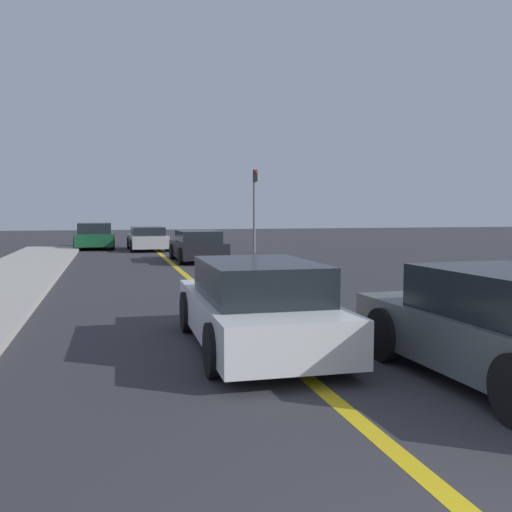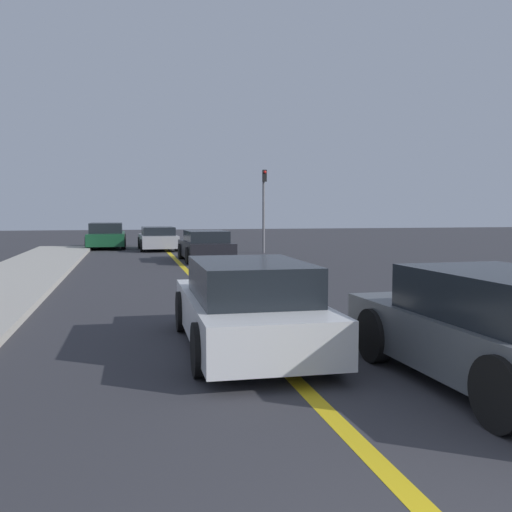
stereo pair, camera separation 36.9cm
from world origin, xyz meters
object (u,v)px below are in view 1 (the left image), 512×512
at_px(car_parked_left_lot, 148,239).
at_px(car_oncoming_far, 95,236).
at_px(car_near_right_lane, 506,328).
at_px(traffic_light, 255,202).
at_px(car_ahead_center, 256,306).
at_px(car_far_distant, 198,246).

xyz_separation_m(car_parked_left_lot, car_oncoming_far, (-2.63, 2.18, 0.08)).
relative_size(car_near_right_lane, traffic_light, 1.05).
relative_size(car_ahead_center, car_oncoming_far, 0.92).
xyz_separation_m(car_parked_left_lot, traffic_light, (4.79, -3.28, 1.83)).
xyz_separation_m(car_ahead_center, traffic_light, (4.62, 18.25, 1.79)).
distance_m(car_far_distant, car_oncoming_far, 10.08).
bearing_deg(car_oncoming_far, car_parked_left_lot, -39.48).
xyz_separation_m(car_far_distant, car_parked_left_lot, (-1.51, 7.01, -0.01)).
distance_m(car_near_right_lane, car_ahead_center, 3.35).
height_order(car_near_right_lane, car_parked_left_lot, car_near_right_lane).
height_order(car_near_right_lane, car_far_distant, car_near_right_lane).
bearing_deg(car_ahead_center, traffic_light, 76.51).
relative_size(car_ahead_center, traffic_light, 1.11).
bearing_deg(car_parked_left_lot, traffic_light, -35.87).
relative_size(car_near_right_lane, car_ahead_center, 0.94).
height_order(car_far_distant, car_parked_left_lot, car_far_distant).
bearing_deg(car_ahead_center, car_near_right_lane, -44.13).
xyz_separation_m(car_near_right_lane, car_parked_left_lot, (-2.55, 23.89, -0.07)).
bearing_deg(car_ahead_center, car_far_distant, 85.44).
height_order(car_ahead_center, traffic_light, traffic_light).
height_order(car_ahead_center, car_oncoming_far, car_oncoming_far).
bearing_deg(car_near_right_lane, car_ahead_center, 132.93).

